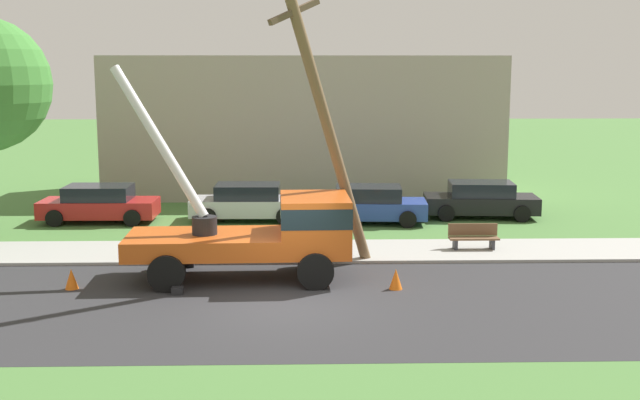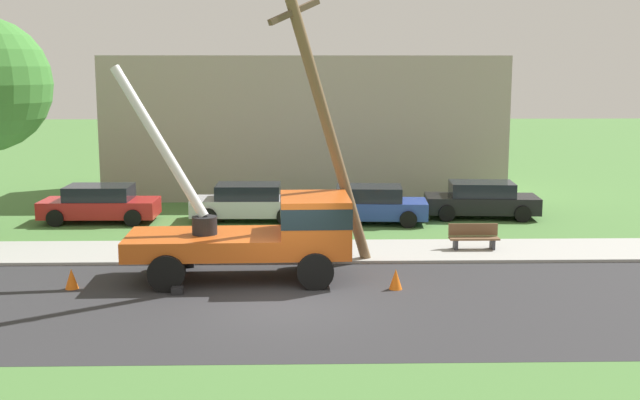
{
  "view_description": "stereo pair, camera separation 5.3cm",
  "coord_description": "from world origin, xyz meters",
  "px_view_note": "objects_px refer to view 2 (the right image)",
  "views": [
    {
      "loc": [
        0.34,
        -19.3,
        5.92
      ],
      "look_at": [
        0.9,
        2.6,
        2.23
      ],
      "focal_mm": 44.56,
      "sensor_mm": 36.0,
      "label": 1
    },
    {
      "loc": [
        0.39,
        -19.3,
        5.92
      ],
      "look_at": [
        0.9,
        2.6,
        2.23
      ],
      "focal_mm": 44.56,
      "sensor_mm": 36.0,
      "label": 2
    }
  ],
  "objects_px": {
    "parked_sedan_red": "(100,204)",
    "parked_sedan_blue": "(369,205)",
    "traffic_cone_behind": "(72,279)",
    "parked_sedan_silver": "(248,202)",
    "traffic_cone_ahead": "(396,279)",
    "park_bench": "(474,238)",
    "parked_sedan_black": "(481,200)",
    "utility_truck": "(269,230)",
    "leaning_utility_pole": "(326,122)"
  },
  "relations": [
    {
      "from": "utility_truck",
      "to": "traffic_cone_ahead",
      "type": "bearing_deg",
      "value": -19.35
    },
    {
      "from": "leaning_utility_pole",
      "to": "parked_sedan_red",
      "type": "bearing_deg",
      "value": 138.52
    },
    {
      "from": "traffic_cone_ahead",
      "to": "parked_sedan_silver",
      "type": "distance_m",
      "value": 10.87
    },
    {
      "from": "parked_sedan_silver",
      "to": "park_bench",
      "type": "height_order",
      "value": "parked_sedan_silver"
    },
    {
      "from": "parked_sedan_red",
      "to": "parked_sedan_black",
      "type": "distance_m",
      "value": 14.92
    },
    {
      "from": "utility_truck",
      "to": "traffic_cone_behind",
      "type": "distance_m",
      "value": 5.49
    },
    {
      "from": "parked_sedan_red",
      "to": "parked_sedan_black",
      "type": "relative_size",
      "value": 0.98
    },
    {
      "from": "traffic_cone_ahead",
      "to": "parked_sedan_silver",
      "type": "height_order",
      "value": "parked_sedan_silver"
    },
    {
      "from": "utility_truck",
      "to": "leaning_utility_pole",
      "type": "xyz_separation_m",
      "value": [
        1.65,
        0.94,
        2.94
      ]
    },
    {
      "from": "parked_sedan_blue",
      "to": "park_bench",
      "type": "distance_m",
      "value": 5.72
    },
    {
      "from": "traffic_cone_ahead",
      "to": "parked_sedan_silver",
      "type": "relative_size",
      "value": 0.13
    },
    {
      "from": "parked_sedan_black",
      "to": "park_bench",
      "type": "height_order",
      "value": "parked_sedan_black"
    },
    {
      "from": "leaning_utility_pole",
      "to": "parked_sedan_black",
      "type": "relative_size",
      "value": 1.88
    },
    {
      "from": "utility_truck",
      "to": "parked_sedan_red",
      "type": "height_order",
      "value": "utility_truck"
    },
    {
      "from": "parked_sedan_black",
      "to": "leaning_utility_pole",
      "type": "bearing_deg",
      "value": -128.48
    },
    {
      "from": "utility_truck",
      "to": "parked_sedan_blue",
      "type": "relative_size",
      "value": 1.51
    },
    {
      "from": "traffic_cone_ahead",
      "to": "park_bench",
      "type": "bearing_deg",
      "value": 55.0
    },
    {
      "from": "traffic_cone_ahead",
      "to": "parked_sedan_blue",
      "type": "bearing_deg",
      "value": 89.71
    },
    {
      "from": "traffic_cone_ahead",
      "to": "parked_sedan_blue",
      "type": "relative_size",
      "value": 0.12
    },
    {
      "from": "traffic_cone_ahead",
      "to": "parked_sedan_blue",
      "type": "distance_m",
      "value": 9.22
    },
    {
      "from": "utility_truck",
      "to": "parked_sedan_black",
      "type": "distance_m",
      "value": 12.11
    },
    {
      "from": "leaning_utility_pole",
      "to": "park_bench",
      "type": "distance_m",
      "value": 6.59
    },
    {
      "from": "parked_sedan_blue",
      "to": "parked_sedan_black",
      "type": "relative_size",
      "value": 1.0
    },
    {
      "from": "utility_truck",
      "to": "parked_sedan_red",
      "type": "bearing_deg",
      "value": 129.04
    },
    {
      "from": "traffic_cone_behind",
      "to": "park_bench",
      "type": "bearing_deg",
      "value": 19.2
    },
    {
      "from": "traffic_cone_behind",
      "to": "parked_sedan_blue",
      "type": "bearing_deg",
      "value": 45.61
    },
    {
      "from": "parked_sedan_blue",
      "to": "park_bench",
      "type": "bearing_deg",
      "value": -58.43
    },
    {
      "from": "traffic_cone_behind",
      "to": "parked_sedan_silver",
      "type": "relative_size",
      "value": 0.13
    },
    {
      "from": "traffic_cone_behind",
      "to": "park_bench",
      "type": "relative_size",
      "value": 0.35
    },
    {
      "from": "parked_sedan_red",
      "to": "traffic_cone_behind",
      "type": "bearing_deg",
      "value": -80.53
    },
    {
      "from": "parked_sedan_silver",
      "to": "parked_sedan_black",
      "type": "height_order",
      "value": "same"
    },
    {
      "from": "parked_sedan_blue",
      "to": "parked_sedan_red",
      "type": "bearing_deg",
      "value": 177.52
    },
    {
      "from": "traffic_cone_behind",
      "to": "parked_sedan_blue",
      "type": "relative_size",
      "value": 0.12
    },
    {
      "from": "traffic_cone_ahead",
      "to": "parked_sedan_red",
      "type": "relative_size",
      "value": 0.13
    },
    {
      "from": "park_bench",
      "to": "parked_sedan_silver",
      "type": "bearing_deg",
      "value": 144.22
    },
    {
      "from": "utility_truck",
      "to": "traffic_cone_ahead",
      "type": "distance_m",
      "value": 3.83
    },
    {
      "from": "traffic_cone_ahead",
      "to": "leaning_utility_pole",
      "type": "bearing_deg",
      "value": 130.08
    },
    {
      "from": "traffic_cone_behind",
      "to": "park_bench",
      "type": "distance_m",
      "value": 12.47
    },
    {
      "from": "utility_truck",
      "to": "park_bench",
      "type": "height_order",
      "value": "utility_truck"
    },
    {
      "from": "traffic_cone_behind",
      "to": "parked_sedan_blue",
      "type": "height_order",
      "value": "parked_sedan_blue"
    },
    {
      "from": "parked_sedan_red",
      "to": "parked_sedan_black",
      "type": "xyz_separation_m",
      "value": [
        14.91,
        0.56,
        0.0
      ]
    },
    {
      "from": "traffic_cone_behind",
      "to": "parked_sedan_red",
      "type": "height_order",
      "value": "parked_sedan_red"
    },
    {
      "from": "parked_sedan_silver",
      "to": "parked_sedan_black",
      "type": "xyz_separation_m",
      "value": [
        9.2,
        0.37,
        0.0
      ]
    },
    {
      "from": "parked_sedan_red",
      "to": "parked_sedan_blue",
      "type": "height_order",
      "value": "same"
    },
    {
      "from": "parked_sedan_red",
      "to": "park_bench",
      "type": "distance_m",
      "value": 14.37
    },
    {
      "from": "parked_sedan_red",
      "to": "parked_sedan_blue",
      "type": "xyz_separation_m",
      "value": [
        10.35,
        -0.45,
        0.0
      ]
    },
    {
      "from": "leaning_utility_pole",
      "to": "parked_sedan_blue",
      "type": "height_order",
      "value": "leaning_utility_pole"
    },
    {
      "from": "leaning_utility_pole",
      "to": "parked_sedan_red",
      "type": "relative_size",
      "value": 1.93
    },
    {
      "from": "parked_sedan_silver",
      "to": "traffic_cone_behind",
      "type": "bearing_deg",
      "value": -113.31
    },
    {
      "from": "utility_truck",
      "to": "leaning_utility_pole",
      "type": "relative_size",
      "value": 0.8
    }
  ]
}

